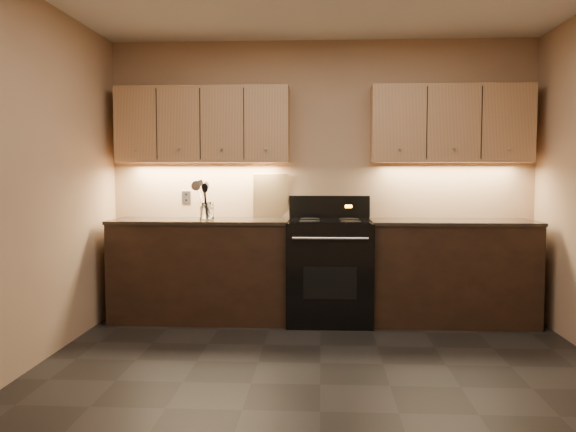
# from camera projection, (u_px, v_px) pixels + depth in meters

# --- Properties ---
(floor) EXTENTS (4.00, 4.00, 0.00)m
(floor) POSITION_uv_depth(u_px,v_px,m) (320.00, 385.00, 3.90)
(floor) COLOR black
(floor) RESTS_ON ground
(wall_back) EXTENTS (4.00, 0.04, 2.60)m
(wall_back) POSITION_uv_depth(u_px,v_px,m) (321.00, 179.00, 5.80)
(wall_back) COLOR tan
(wall_back) RESTS_ON ground
(wall_left) EXTENTS (0.04, 4.00, 2.60)m
(wall_left) POSITION_uv_depth(u_px,v_px,m) (10.00, 181.00, 3.91)
(wall_left) COLOR tan
(wall_left) RESTS_ON ground
(counter_left) EXTENTS (1.62, 0.62, 0.93)m
(counter_left) POSITION_uv_depth(u_px,v_px,m) (201.00, 269.00, 5.62)
(counter_left) COLOR black
(counter_left) RESTS_ON ground
(counter_right) EXTENTS (1.46, 0.62, 0.93)m
(counter_right) POSITION_uv_depth(u_px,v_px,m) (451.00, 272.00, 5.49)
(counter_right) COLOR black
(counter_right) RESTS_ON ground
(stove) EXTENTS (0.76, 0.68, 1.14)m
(stove) POSITION_uv_depth(u_px,v_px,m) (329.00, 269.00, 5.53)
(stove) COLOR black
(stove) RESTS_ON ground
(upper_cab_left) EXTENTS (1.60, 0.30, 0.70)m
(upper_cab_left) POSITION_uv_depth(u_px,v_px,m) (203.00, 125.00, 5.67)
(upper_cab_left) COLOR tan
(upper_cab_left) RESTS_ON wall_back
(upper_cab_right) EXTENTS (1.44, 0.30, 0.70)m
(upper_cab_right) POSITION_uv_depth(u_px,v_px,m) (451.00, 124.00, 5.55)
(upper_cab_right) COLOR tan
(upper_cab_right) RESTS_ON wall_back
(outlet_plate) EXTENTS (0.08, 0.01, 0.12)m
(outlet_plate) POSITION_uv_depth(u_px,v_px,m) (186.00, 197.00, 5.88)
(outlet_plate) COLOR #B2B5BA
(outlet_plate) RESTS_ON wall_back
(utensil_crock) EXTENTS (0.15, 0.15, 0.16)m
(utensil_crock) POSITION_uv_depth(u_px,v_px,m) (207.00, 212.00, 5.51)
(utensil_crock) COLOR white
(utensil_crock) RESTS_ON counter_left
(cutting_board) EXTENTS (0.34, 0.14, 0.42)m
(cutting_board) POSITION_uv_depth(u_px,v_px,m) (271.00, 196.00, 5.79)
(cutting_board) COLOR #D7B774
(cutting_board) RESTS_ON counter_left
(wooden_spoon) EXTENTS (0.09, 0.15, 0.34)m
(wooden_spoon) POSITION_uv_depth(u_px,v_px,m) (203.00, 200.00, 5.50)
(wooden_spoon) COLOR #D7B774
(wooden_spoon) RESTS_ON utensil_crock
(black_spoon) EXTENTS (0.07, 0.17, 0.33)m
(black_spoon) POSITION_uv_depth(u_px,v_px,m) (207.00, 200.00, 5.52)
(black_spoon) COLOR black
(black_spoon) RESTS_ON utensil_crock
(black_turner) EXTENTS (0.15, 0.16, 0.33)m
(black_turner) POSITION_uv_depth(u_px,v_px,m) (207.00, 201.00, 5.48)
(black_turner) COLOR black
(black_turner) RESTS_ON utensil_crock
(steel_spatula) EXTENTS (0.19, 0.12, 0.38)m
(steel_spatula) POSITION_uv_depth(u_px,v_px,m) (210.00, 198.00, 5.50)
(steel_spatula) COLOR silver
(steel_spatula) RESTS_ON utensil_crock
(steel_skimmer) EXTENTS (0.23, 0.14, 0.36)m
(steel_skimmer) POSITION_uv_depth(u_px,v_px,m) (210.00, 199.00, 5.49)
(steel_skimmer) COLOR silver
(steel_skimmer) RESTS_ON utensil_crock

